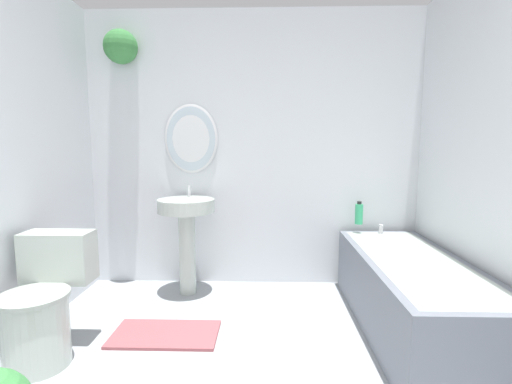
{
  "coord_description": "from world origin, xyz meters",
  "views": [
    {
      "loc": [
        0.12,
        -0.45,
        1.25
      ],
      "look_at": [
        0.06,
        1.75,
        0.97
      ],
      "focal_mm": 26.0,
      "sensor_mm": 36.0,
      "label": 1
    }
  ],
  "objects_px": {
    "pedestal_sink": "(187,223)",
    "shampoo_bottle": "(359,214)",
    "bathtub": "(412,294)",
    "toilet": "(44,304)"
  },
  "relations": [
    {
      "from": "toilet",
      "to": "bathtub",
      "type": "distance_m",
      "value": 2.31
    },
    {
      "from": "shampoo_bottle",
      "to": "toilet",
      "type": "bearing_deg",
      "value": -151.75
    },
    {
      "from": "pedestal_sink",
      "to": "shampoo_bottle",
      "type": "distance_m",
      "value": 1.46
    },
    {
      "from": "pedestal_sink",
      "to": "bathtub",
      "type": "height_order",
      "value": "pedestal_sink"
    },
    {
      "from": "pedestal_sink",
      "to": "shampoo_bottle",
      "type": "xyz_separation_m",
      "value": [
        1.46,
        0.14,
        0.06
      ]
    },
    {
      "from": "toilet",
      "to": "bathtub",
      "type": "relative_size",
      "value": 0.43
    },
    {
      "from": "toilet",
      "to": "pedestal_sink",
      "type": "height_order",
      "value": "pedestal_sink"
    },
    {
      "from": "pedestal_sink",
      "to": "shampoo_bottle",
      "type": "relative_size",
      "value": 4.62
    },
    {
      "from": "pedestal_sink",
      "to": "bathtub",
      "type": "distance_m",
      "value": 1.78
    },
    {
      "from": "pedestal_sink",
      "to": "shampoo_bottle",
      "type": "bearing_deg",
      "value": 5.6
    }
  ]
}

